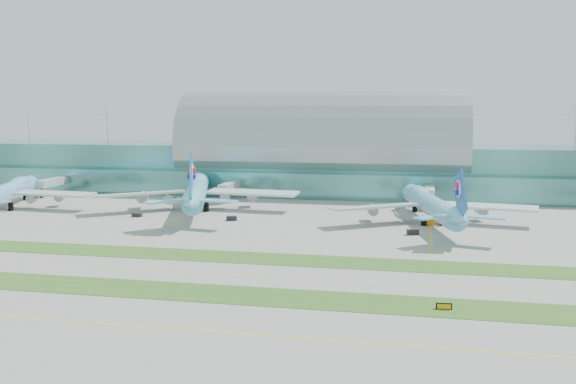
% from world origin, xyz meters
% --- Properties ---
extents(ground, '(700.00, 700.00, 0.00)m').
position_xyz_m(ground, '(0.00, 0.00, 0.00)').
color(ground, gray).
rests_on(ground, ground).
extents(terminal, '(340.00, 69.10, 36.00)m').
position_xyz_m(terminal, '(0.01, 128.79, 14.23)').
color(terminal, '#3D7A75').
rests_on(terminal, ground).
extents(grass_strip_near, '(420.00, 12.00, 0.08)m').
position_xyz_m(grass_strip_near, '(0.00, -28.00, 0.04)').
color(grass_strip_near, '#2D591E').
rests_on(grass_strip_near, ground).
extents(grass_strip_far, '(420.00, 12.00, 0.08)m').
position_xyz_m(grass_strip_far, '(0.00, 2.00, 0.04)').
color(grass_strip_far, '#2D591E').
rests_on(grass_strip_far, ground).
extents(taxiline_a, '(420.00, 0.35, 0.01)m').
position_xyz_m(taxiline_a, '(0.00, -48.00, 0.01)').
color(taxiline_a, yellow).
rests_on(taxiline_a, ground).
extents(taxiline_b, '(420.00, 0.35, 0.01)m').
position_xyz_m(taxiline_b, '(0.00, -14.00, 0.01)').
color(taxiline_b, yellow).
rests_on(taxiline_b, ground).
extents(taxiline_c, '(420.00, 0.35, 0.01)m').
position_xyz_m(taxiline_c, '(0.00, 18.00, 0.01)').
color(taxiline_c, yellow).
rests_on(taxiline_c, ground).
extents(taxiline_d, '(420.00, 0.35, 0.01)m').
position_xyz_m(taxiline_d, '(0.00, 40.00, 0.01)').
color(taxiline_d, yellow).
rests_on(taxiline_d, ground).
extents(airliner_a, '(61.57, 71.47, 20.20)m').
position_xyz_m(airliner_a, '(-102.04, 57.31, 6.23)').
color(airliner_a, '#68A5E5').
rests_on(airliner_a, ground).
extents(airliner_b, '(68.25, 79.17, 22.34)m').
position_xyz_m(airliner_b, '(-35.64, 69.90, 6.89)').
color(airliner_b, '#68C5E6').
rests_on(airliner_b, ground).
extents(airliner_c, '(62.13, 71.57, 19.89)m').
position_xyz_m(airliner_c, '(43.95, 58.95, 6.13)').
color(airliner_c, '#69C0E8').
rests_on(airliner_c, ground).
extents(gse_c, '(3.24, 1.65, 1.23)m').
position_xyz_m(gse_c, '(-49.65, 51.32, 0.62)').
color(gse_c, black).
rests_on(gse_c, ground).
extents(gse_d, '(3.65, 2.55, 1.42)m').
position_xyz_m(gse_d, '(-17.34, 50.82, 0.71)').
color(gse_d, black).
rests_on(gse_d, ground).
extents(gse_e, '(4.09, 2.05, 1.51)m').
position_xyz_m(gse_e, '(43.39, 55.22, 0.76)').
color(gse_e, orange).
rests_on(gse_e, ground).
extents(gse_f, '(3.57, 2.50, 1.57)m').
position_xyz_m(gse_f, '(39.07, 38.73, 0.78)').
color(gse_f, black).
rests_on(gse_f, ground).
extents(taxiway_sign_east, '(2.82, 0.45, 1.19)m').
position_xyz_m(taxiway_sign_east, '(45.48, -29.14, 0.59)').
color(taxiway_sign_east, black).
rests_on(taxiway_sign_east, ground).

